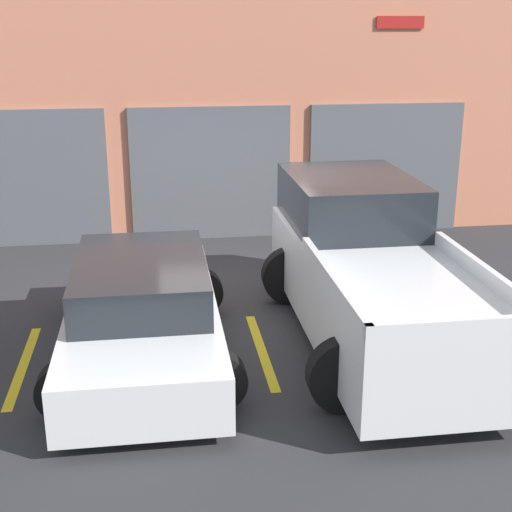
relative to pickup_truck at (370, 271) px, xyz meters
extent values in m
plane|color=#2D2D30|center=(-1.46, 1.82, -0.90)|extent=(28.00, 28.00, 0.00)
cube|color=#D17A5B|center=(-1.46, 5.12, 1.81)|extent=(12.11, 0.60, 5.42)
cube|color=#595B60|center=(-5.06, 4.78, 0.35)|extent=(2.99, 0.08, 2.50)
cube|color=#595B60|center=(-1.66, 4.78, 0.35)|extent=(2.99, 0.08, 2.50)
cube|color=#595B60|center=(1.73, 4.78, 0.35)|extent=(2.99, 0.08, 2.50)
cube|color=#B21E19|center=(1.87, 4.79, 3.06)|extent=(0.90, 0.03, 0.22)
cube|color=white|center=(0.00, -0.28, -0.17)|extent=(1.82, 5.04, 0.99)
cube|color=#1E2328|center=(0.00, 1.10, 0.68)|extent=(1.68, 2.27, 0.70)
cube|color=white|center=(-0.87, -1.42, 0.42)|extent=(0.08, 2.77, 0.18)
cube|color=white|center=(0.87, -1.42, 0.42)|extent=(0.08, 2.77, 0.18)
cube|color=white|center=(0.00, -2.76, 0.42)|extent=(1.82, 0.08, 0.18)
cylinder|color=black|center=(-0.80, 1.28, -0.48)|extent=(0.84, 0.22, 0.84)
cylinder|color=black|center=(0.80, 1.28, -0.48)|extent=(0.84, 0.22, 0.84)
cylinder|color=black|center=(-0.80, -1.85, -0.48)|extent=(0.84, 0.22, 0.84)
cylinder|color=black|center=(0.80, -1.85, -0.48)|extent=(0.84, 0.22, 0.84)
cube|color=white|center=(-2.93, -0.28, -0.44)|extent=(1.77, 4.28, 0.61)
cube|color=#1E2328|center=(-2.93, -0.18, 0.11)|extent=(1.56, 2.35, 0.49)
cylinder|color=black|center=(-3.71, 1.04, -0.57)|extent=(0.66, 0.22, 0.66)
cylinder|color=black|center=(-2.15, 1.04, -0.57)|extent=(0.66, 0.22, 0.66)
cylinder|color=black|center=(-3.71, -1.61, -0.57)|extent=(0.66, 0.22, 0.66)
cylinder|color=black|center=(-2.15, -1.61, -0.57)|extent=(0.66, 0.22, 0.66)
cube|color=gold|center=(-4.39, -0.28, -0.89)|extent=(0.12, 2.20, 0.01)
cube|color=gold|center=(-1.46, -0.28, -0.89)|extent=(0.12, 2.20, 0.01)
cube|color=gold|center=(1.46, -0.28, -0.89)|extent=(0.12, 2.20, 0.01)
camera|label=1|loc=(-2.70, -8.40, 3.08)|focal=50.00mm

